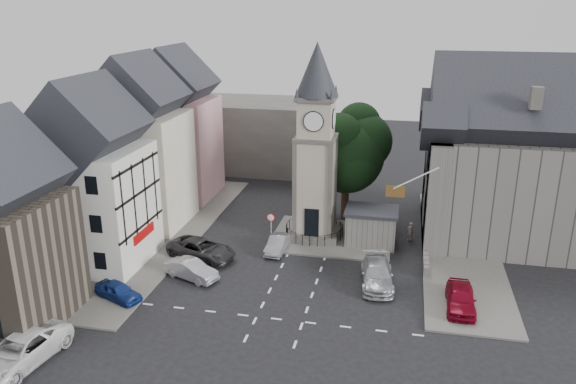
% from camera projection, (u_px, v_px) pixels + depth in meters
% --- Properties ---
extents(ground, '(120.00, 120.00, 0.00)m').
position_uv_depth(ground, '(296.00, 280.00, 40.66)').
color(ground, black).
rests_on(ground, ground).
extents(pavement_west, '(6.00, 30.00, 0.14)m').
position_uv_depth(pavement_west, '(168.00, 233.00, 48.65)').
color(pavement_west, '#595651').
rests_on(pavement_west, ground).
extents(pavement_east, '(6.00, 26.00, 0.14)m').
position_uv_depth(pavement_east, '(460.00, 248.00, 45.69)').
color(pavement_east, '#595651').
rests_on(pavement_east, ground).
extents(central_island, '(10.00, 8.00, 0.16)m').
position_uv_depth(central_island, '(332.00, 237.00, 47.75)').
color(central_island, '#595651').
rests_on(central_island, ground).
extents(road_markings, '(20.00, 8.00, 0.01)m').
position_uv_depth(road_markings, '(279.00, 319.00, 35.57)').
color(road_markings, silver).
rests_on(road_markings, ground).
extents(clock_tower, '(4.86, 4.86, 16.25)m').
position_uv_depth(clock_tower, '(316.00, 145.00, 45.45)').
color(clock_tower, '#4C4944').
rests_on(clock_tower, ground).
extents(stone_shelter, '(4.30, 3.30, 3.08)m').
position_uv_depth(stone_shelter, '(371.00, 227.00, 46.17)').
color(stone_shelter, '#65615D').
rests_on(stone_shelter, ground).
extents(town_tree, '(7.20, 7.20, 10.80)m').
position_uv_depth(town_tree, '(347.00, 145.00, 50.06)').
color(town_tree, black).
rests_on(town_tree, ground).
extents(warning_sign_post, '(0.70, 0.19, 2.85)m').
position_uv_depth(warning_sign_post, '(271.00, 223.00, 45.67)').
color(warning_sign_post, black).
rests_on(warning_sign_post, ground).
extents(terrace_pink, '(8.10, 7.60, 12.80)m').
position_uv_depth(terrace_pink, '(176.00, 133.00, 56.41)').
color(terrace_pink, pink).
rests_on(terrace_pink, ground).
extents(terrace_cream, '(8.10, 7.60, 12.80)m').
position_uv_depth(terrace_cream, '(141.00, 153.00, 49.00)').
color(terrace_cream, beige).
rests_on(terrace_cream, ground).
extents(terrace_tudor, '(8.10, 7.60, 12.00)m').
position_uv_depth(terrace_tudor, '(93.00, 185.00, 41.72)').
color(terrace_tudor, silver).
rests_on(terrace_tudor, ground).
extents(backdrop_west, '(20.00, 10.00, 8.00)m').
position_uv_depth(backdrop_west, '(244.00, 134.00, 67.66)').
color(backdrop_west, '#4C4944').
rests_on(backdrop_west, ground).
extents(east_building, '(14.40, 11.40, 12.60)m').
position_uv_depth(east_building, '(510.00, 168.00, 45.77)').
color(east_building, '#65615D').
rests_on(east_building, ground).
extents(east_boundary_wall, '(0.40, 16.00, 0.90)m').
position_uv_depth(east_boundary_wall, '(424.00, 232.00, 47.97)').
color(east_boundary_wall, '#65615D').
rests_on(east_boundary_wall, ground).
extents(flagpole, '(3.68, 0.10, 2.74)m').
position_uv_depth(flagpole, '(416.00, 178.00, 40.54)').
color(flagpole, white).
rests_on(flagpole, ground).
extents(car_west_blue, '(3.93, 2.77, 1.24)m').
position_uv_depth(car_west_blue, '(118.00, 291.00, 37.76)').
color(car_west_blue, navy).
rests_on(car_west_blue, ground).
extents(car_west_silver, '(4.43, 2.81, 1.38)m').
position_uv_depth(car_west_silver, '(191.00, 270.00, 40.65)').
color(car_west_silver, '#AAABB2').
rests_on(car_west_silver, ground).
extents(car_west_grey, '(6.07, 4.11, 1.54)m').
position_uv_depth(car_west_grey, '(201.00, 249.00, 43.82)').
color(car_west_grey, '#29292B').
rests_on(car_west_grey, ground).
extents(car_island_silver, '(1.50, 3.86, 1.25)m').
position_uv_depth(car_island_silver, '(278.00, 244.00, 45.10)').
color(car_island_silver, gray).
rests_on(car_island_silver, ground).
extents(car_island_east, '(2.75, 5.59, 1.56)m').
position_uv_depth(car_island_east, '(377.00, 274.00, 39.74)').
color(car_island_east, '#A6AAAE').
rests_on(car_island_east, ground).
extents(car_east_red, '(1.92, 4.60, 1.56)m').
position_uv_depth(car_east_red, '(461.00, 298.00, 36.59)').
color(car_east_red, maroon).
rests_on(car_east_red, ground).
extents(van_sw_white, '(3.63, 6.35, 1.67)m').
position_uv_depth(van_sw_white, '(20.00, 351.00, 30.96)').
color(van_sw_white, white).
rests_on(van_sw_white, ground).
extents(pedestrian, '(0.70, 0.64, 1.60)m').
position_uv_depth(pedestrian, '(410.00, 231.00, 47.17)').
color(pedestrian, '#C5B0A3').
rests_on(pedestrian, ground).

